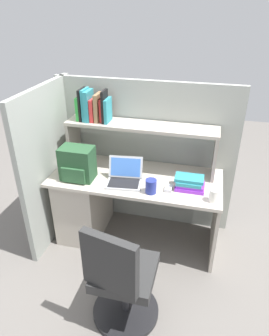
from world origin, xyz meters
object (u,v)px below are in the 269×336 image
backpack (77,164)px  laptop (125,177)px  computer_mouse (168,188)px  snack_canister (151,186)px  paper_cup (214,196)px  office_chair (122,283)px

backpack → laptop: bearing=4.7°
computer_mouse → backpack: bearing=179.0°
laptop → snack_canister: laptop is taller
backpack → computer_mouse: (0.85, 0.00, -0.13)m
computer_mouse → paper_cup: size_ratio=0.95×
laptop → computer_mouse: bearing=-4.6°
laptop → backpack: (-0.44, -0.04, 0.10)m
snack_canister → laptop: bearing=157.6°
backpack → paper_cup: bearing=-3.5°
backpack → computer_mouse: backpack is taller
computer_mouse → office_chair: bearing=-105.7°
paper_cup → snack_canister: size_ratio=0.87×
backpack → computer_mouse: size_ratio=2.98×
backpack → paper_cup: backpack is taller
paper_cup → laptop: bearing=172.0°
office_chair → snack_canister: bearing=-82.2°
snack_canister → paper_cup: bearing=-0.2°
paper_cup → snack_canister: bearing=179.8°
backpack → office_chair: (0.64, -0.79, -0.49)m
laptop → computer_mouse: 0.41m
laptop → computer_mouse: (0.41, -0.03, -0.03)m
laptop → office_chair: bearing=-76.1°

